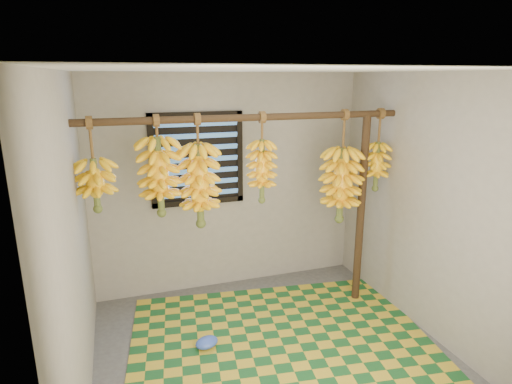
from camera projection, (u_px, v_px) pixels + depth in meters
name	position (u px, v px, depth m)	size (l,w,h in m)	color
floor	(276.00, 359.00, 3.69)	(3.00, 3.00, 0.01)	#474747
ceiling	(280.00, 69.00, 3.06)	(3.00, 3.00, 0.01)	silver
wall_back	(229.00, 184.00, 4.76)	(3.00, 0.01, 2.40)	gray
wall_left	(73.00, 252.00, 2.92)	(0.01, 3.00, 2.40)	gray
wall_right	(434.00, 209.00, 3.84)	(0.01, 3.00, 2.40)	gray
window	(197.00, 159.00, 4.54)	(1.00, 0.04, 1.00)	black
hanging_pole	(251.00, 118.00, 3.81)	(0.06, 0.06, 3.00)	#3B2616
support_post	(361.00, 211.00, 4.44)	(0.08, 0.08, 2.00)	#3B2616
woven_mat	(283.00, 346.00, 3.86)	(2.71, 2.17, 0.01)	#175022
plastic_bag	(207.00, 342.00, 3.82)	(0.22, 0.16, 0.09)	blue
banana_bunch_a	(96.00, 185.00, 3.53)	(0.33, 0.33, 0.79)	brown
banana_bunch_b	(160.00, 177.00, 3.68)	(0.36, 0.36, 0.88)	brown
banana_bunch_c	(200.00, 186.00, 3.82)	(0.35, 0.35, 1.02)	brown
banana_bunch_d	(262.00, 171.00, 3.97)	(0.27, 0.27, 0.85)	brown
banana_bunch_e	(341.00, 185.00, 4.28)	(0.40, 0.40, 1.13)	brown
banana_bunch_f	(377.00, 166.00, 4.36)	(0.26, 0.26, 0.84)	brown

